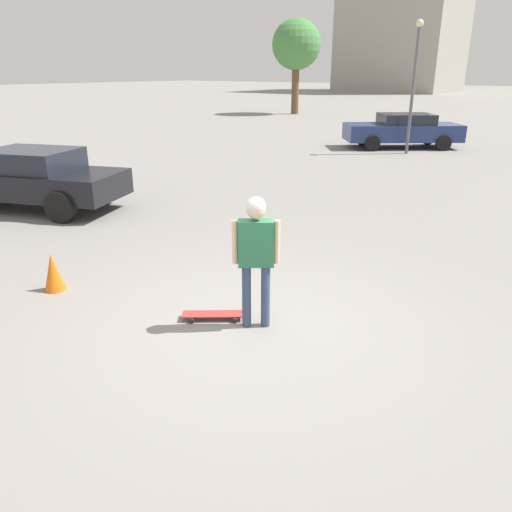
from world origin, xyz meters
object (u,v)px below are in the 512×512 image
(person, at_px, (256,246))
(traffic_cone, at_px, (53,272))
(car_parked_near, at_px, (31,178))
(car_parked_far, at_px, (403,130))
(skateboard, at_px, (213,315))

(person, distance_m, traffic_cone, 3.38)
(car_parked_near, xyz_separation_m, car_parked_far, (-3.22, -15.04, -0.01))
(person, height_order, car_parked_far, person)
(person, bearing_deg, car_parked_far, 67.98)
(car_parked_far, xyz_separation_m, traffic_cone, (-1.49, 17.47, -0.45))
(car_parked_near, bearing_deg, traffic_cone, 130.62)
(car_parked_far, height_order, traffic_cone, car_parked_far)
(skateboard, distance_m, car_parked_far, 17.22)
(skateboard, relative_size, traffic_cone, 1.34)
(car_parked_far, bearing_deg, traffic_cone, 55.83)
(skateboard, xyz_separation_m, car_parked_near, (7.29, -1.68, 0.69))
(person, xyz_separation_m, car_parked_far, (4.63, -16.52, -0.36))
(person, relative_size, traffic_cone, 2.96)
(person, distance_m, car_parked_far, 17.16)
(car_parked_near, height_order, car_parked_far, car_parked_near)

